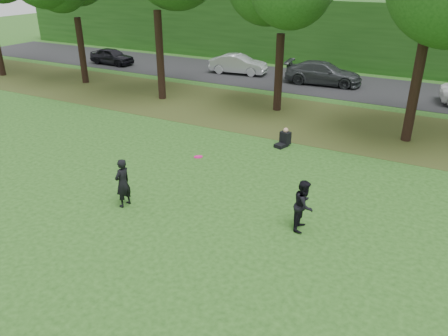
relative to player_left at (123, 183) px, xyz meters
name	(u,v)px	position (x,y,z in m)	size (l,w,h in m)	color
ground	(191,259)	(3.52, -1.47, -0.84)	(120.00, 120.00, 0.00)	#204716
leaf_litter	(325,123)	(3.52, 11.53, -0.84)	(60.00, 7.00, 0.01)	#483719
street	(359,88)	(3.52, 19.53, -0.83)	(70.00, 7.00, 0.02)	black
far_hedge	(381,37)	(3.52, 25.53, 1.66)	(70.00, 3.00, 5.00)	#1D4A15
player_left	(123,183)	(0.00, 0.00, 0.00)	(0.61, 0.40, 1.69)	black
player_right	(304,205)	(5.71, 1.45, -0.03)	(0.79, 0.61, 1.62)	black
parked_cars	(362,79)	(3.74, 18.95, -0.13)	(41.15, 3.68, 1.48)	black
frisbee	(198,157)	(2.52, 0.69, 1.18)	(0.33, 0.32, 0.07)	#E1127C
seated_person	(284,139)	(2.80, 7.54, -0.53)	(0.61, 0.82, 0.83)	black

